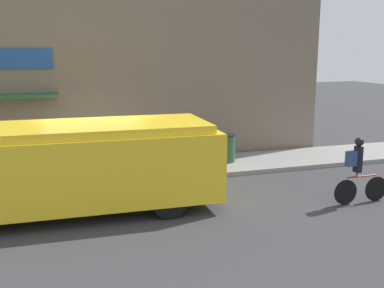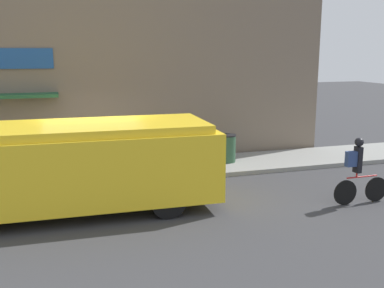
# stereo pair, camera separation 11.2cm
# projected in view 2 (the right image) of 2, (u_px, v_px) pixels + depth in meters

# --- Properties ---
(ground_plane) EXTENTS (70.00, 70.00, 0.00)m
(ground_plane) POSITION_uv_depth(u_px,v_px,m) (95.00, 189.00, 12.01)
(ground_plane) COLOR #38383A
(sidewalk) EXTENTS (28.00, 2.32, 0.14)m
(sidewalk) POSITION_uv_depth(u_px,v_px,m) (91.00, 175.00, 13.08)
(sidewalk) COLOR gray
(sidewalk) RESTS_ON ground_plane
(storefront) EXTENTS (16.45, 0.89, 5.91)m
(storefront) POSITION_uv_depth(u_px,v_px,m) (82.00, 73.00, 13.75)
(storefront) COLOR #756656
(storefront) RESTS_ON ground_plane
(school_bus) EXTENTS (6.81, 2.86, 2.02)m
(school_bus) POSITION_uv_depth(u_px,v_px,m) (83.00, 166.00, 10.17)
(school_bus) COLOR yellow
(school_bus) RESTS_ON ground_plane
(cyclist) EXTENTS (1.50, 0.21, 1.62)m
(cyclist) POSITION_uv_depth(u_px,v_px,m) (358.00, 171.00, 10.68)
(cyclist) COLOR black
(cyclist) RESTS_ON ground_plane
(trash_bin) EXTENTS (0.60, 0.60, 0.88)m
(trash_bin) POSITION_uv_depth(u_px,v_px,m) (226.00, 148.00, 14.31)
(trash_bin) COLOR #2D5138
(trash_bin) RESTS_ON sidewalk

